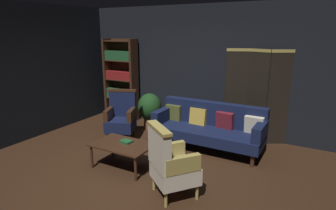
% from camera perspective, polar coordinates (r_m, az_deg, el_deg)
% --- Properties ---
extents(ground_plane, '(10.00, 10.00, 0.00)m').
position_cam_1_polar(ground_plane, '(4.81, -4.79, -13.17)').
color(ground_plane, '#331E11').
extents(back_wall, '(7.20, 0.10, 2.80)m').
position_cam_1_polar(back_wall, '(6.48, 7.20, 7.10)').
color(back_wall, black).
rests_on(back_wall, ground_plane).
extents(side_wall_left, '(0.10, 3.60, 2.80)m').
position_cam_1_polar(side_wall_left, '(6.85, -23.52, 6.41)').
color(side_wall_left, black).
rests_on(side_wall_left, ground_plane).
extents(folding_screen, '(1.27, 0.31, 1.90)m').
position_cam_1_polar(folding_screen, '(6.03, 17.34, 1.97)').
color(folding_screen, black).
rests_on(folding_screen, ground_plane).
extents(bookshelf, '(0.90, 0.32, 2.05)m').
position_cam_1_polar(bookshelf, '(7.39, -9.35, 5.44)').
color(bookshelf, '#382114').
rests_on(bookshelf, ground_plane).
extents(velvet_couch, '(2.12, 0.78, 0.88)m').
position_cam_1_polar(velvet_couch, '(5.59, 8.25, -4.11)').
color(velvet_couch, '#382114').
rests_on(velvet_couch, ground_plane).
extents(coffee_table, '(1.00, 0.64, 0.42)m').
position_cam_1_polar(coffee_table, '(4.85, -9.07, -8.21)').
color(coffee_table, '#382114').
rests_on(coffee_table, ground_plane).
extents(armchair_gilt_accent, '(0.81, 0.81, 1.04)m').
position_cam_1_polar(armchair_gilt_accent, '(3.97, 0.51, -11.58)').
color(armchair_gilt_accent, tan).
rests_on(armchair_gilt_accent, ground_plane).
extents(armchair_wing_left, '(0.76, 0.76, 1.04)m').
position_cam_1_polar(armchair_wing_left, '(6.06, -9.34, -2.32)').
color(armchair_wing_left, '#382114').
rests_on(armchair_wing_left, ground_plane).
extents(potted_plant, '(0.55, 0.55, 0.84)m').
position_cam_1_polar(potted_plant, '(6.64, -3.70, -0.68)').
color(potted_plant, brown).
rests_on(potted_plant, ground_plane).
extents(book_green_cloth, '(0.20, 0.17, 0.04)m').
position_cam_1_polar(book_green_cloth, '(4.87, -8.34, -7.25)').
color(book_green_cloth, '#1E4C28').
rests_on(book_green_cloth, coffee_table).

